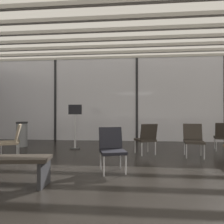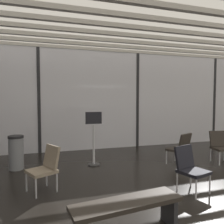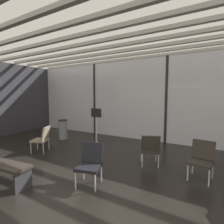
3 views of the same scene
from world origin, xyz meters
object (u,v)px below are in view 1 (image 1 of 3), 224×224
(lounge_chair_6, at_px, (112,146))
(trash_bin, at_px, (22,134))
(parked_airplane, at_px, (119,102))
(waiting_bench, at_px, (1,164))
(lounge_chair_4, at_px, (13,139))
(lounge_chair_1, at_px, (147,137))
(lounge_chair_2, at_px, (224,135))
(lounge_chair_3, at_px, (193,138))
(info_sign, at_px, (75,128))

(lounge_chair_6, relative_size, trash_bin, 1.01)
(parked_airplane, relative_size, waiting_bench, 7.56)
(parked_airplane, xyz_separation_m, trash_bin, (-3.03, -7.49, -1.52))
(parked_airplane, bearing_deg, lounge_chair_4, -104.37)
(lounge_chair_1, distance_m, lounge_chair_6, 1.75)
(parked_airplane, relative_size, lounge_chair_1, 13.35)
(parked_airplane, bearing_deg, lounge_chair_2, -65.23)
(lounge_chair_6, bearing_deg, lounge_chair_3, 17.76)
(lounge_chair_2, distance_m, lounge_chair_3, 1.39)
(waiting_bench, bearing_deg, parked_airplane, 76.28)
(waiting_bench, height_order, info_sign, info_sign)
(lounge_chair_2, relative_size, lounge_chair_6, 1.00)
(lounge_chair_2, bearing_deg, lounge_chair_1, 32.90)
(parked_airplane, bearing_deg, info_sign, -97.87)
(lounge_chair_1, distance_m, info_sign, 2.35)
(lounge_chair_1, xyz_separation_m, waiting_bench, (-2.52, -2.51, -0.13))
(lounge_chair_4, bearing_deg, lounge_chair_2, 77.05)
(waiting_bench, bearing_deg, lounge_chair_3, 26.06)
(lounge_chair_1, bearing_deg, lounge_chair_2, 171.95)
(lounge_chair_2, relative_size, waiting_bench, 0.57)
(parked_airplane, relative_size, lounge_chair_2, 13.35)
(parked_airplane, relative_size, lounge_chair_6, 13.35)
(lounge_chair_1, height_order, lounge_chair_3, same)
(info_sign, bearing_deg, lounge_chair_1, -16.82)
(lounge_chair_2, relative_size, trash_bin, 1.01)
(lounge_chair_6, xyz_separation_m, info_sign, (-1.40, 2.22, 0.18))
(trash_bin, bearing_deg, lounge_chair_2, -2.11)
(lounge_chair_2, distance_m, lounge_chair_4, 6.05)
(waiting_bench, xyz_separation_m, info_sign, (0.27, 3.19, 0.32))
(waiting_bench, height_order, trash_bin, trash_bin)
(lounge_chair_1, height_order, lounge_chair_6, same)
(lounge_chair_6, distance_m, waiting_bench, 1.94)
(lounge_chair_1, relative_size, lounge_chair_6, 1.00)
(lounge_chair_1, height_order, lounge_chair_2, same)
(lounge_chair_4, bearing_deg, info_sign, 111.35)
(lounge_chair_2, bearing_deg, parked_airplane, -48.03)
(info_sign, bearing_deg, lounge_chair_3, -12.55)
(lounge_chair_3, relative_size, lounge_chair_4, 1.00)
(lounge_chair_3, height_order, waiting_bench, lounge_chair_3)
(lounge_chair_2, relative_size, lounge_chair_3, 1.00)
(lounge_chair_3, bearing_deg, parked_airplane, 115.36)
(lounge_chair_4, bearing_deg, lounge_chair_6, 46.38)
(lounge_chair_6, distance_m, info_sign, 2.63)
(lounge_chair_3, height_order, lounge_chair_6, same)
(lounge_chair_1, relative_size, trash_bin, 1.01)
(parked_airplane, height_order, lounge_chair_1, parked_airplane)
(lounge_chair_3, distance_m, lounge_chair_4, 4.78)
(info_sign, bearing_deg, lounge_chair_6, -57.68)
(trash_bin, bearing_deg, info_sign, -6.87)
(parked_airplane, xyz_separation_m, lounge_chair_1, (1.18, -8.41, -1.46))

